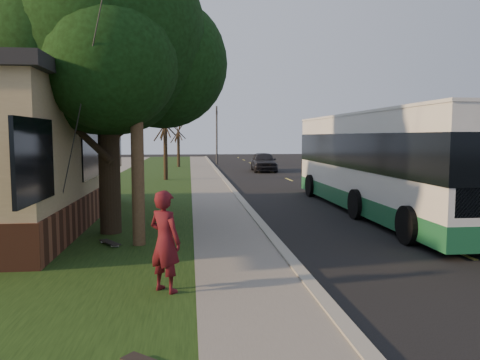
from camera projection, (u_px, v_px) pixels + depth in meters
name	position (u px, v px, depth m)	size (l,w,h in m)	color
ground	(283.00, 254.00, 10.55)	(120.00, 120.00, 0.00)	black
road	(327.00, 196.00, 20.88)	(8.00, 80.00, 0.01)	black
curb	(238.00, 196.00, 20.44)	(0.25, 80.00, 0.12)	gray
sidewalk	(215.00, 197.00, 20.34)	(2.00, 80.00, 0.08)	slate
grass_verge	(133.00, 198.00, 19.96)	(5.00, 80.00, 0.07)	black
fire_hydrant	(167.00, 238.00, 10.23)	(0.32, 0.32, 0.74)	yellow
utility_pole	(135.00, 50.00, 10.75)	(2.86, 3.21, 9.07)	#473321
leafy_tree	(108.00, 40.00, 12.25)	(6.30, 6.00, 7.80)	black
bare_tree_near	(165.00, 145.00, 27.79)	(1.38, 1.21, 4.31)	black
bare_tree_far	(178.00, 144.00, 39.74)	(1.38, 1.21, 4.03)	black
traffic_signal	(217.00, 131.00, 43.97)	(0.18, 0.22, 5.50)	#2D2D30
transit_bus	(384.00, 160.00, 16.02)	(2.94, 12.72, 3.44)	silver
skateboarder	(165.00, 241.00, 7.74)	(0.62, 0.41, 1.70)	#4C0F16
skateboard_main	(110.00, 243.00, 11.15)	(0.61, 0.78, 0.08)	black
dumpster	(15.00, 201.00, 14.11)	(1.77, 1.58, 1.30)	black
distant_car	(264.00, 162.00, 35.50)	(1.75, 4.36, 1.48)	black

